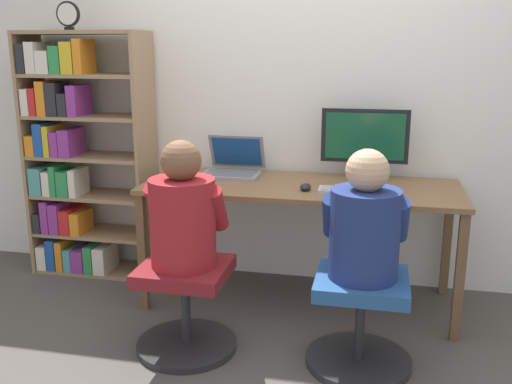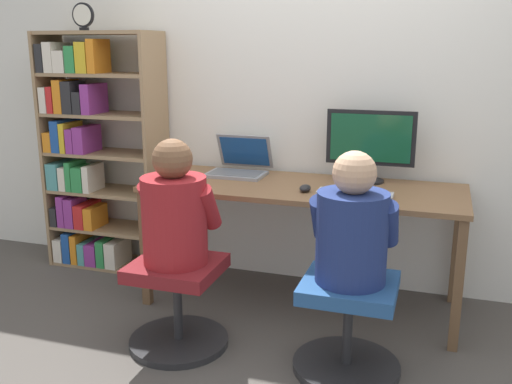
{
  "view_description": "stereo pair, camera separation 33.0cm",
  "coord_description": "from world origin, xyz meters",
  "px_view_note": "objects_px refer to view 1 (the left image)",
  "views": [
    {
      "loc": [
        0.44,
        -2.94,
        1.55
      ],
      "look_at": [
        -0.24,
        0.19,
        0.73
      ],
      "focal_mm": 40.0,
      "sensor_mm": 36.0,
      "label": 1
    },
    {
      "loc": [
        0.76,
        -2.85,
        1.55
      ],
      "look_at": [
        -0.24,
        0.19,
        0.73
      ],
      "focal_mm": 40.0,
      "sensor_mm": 36.0,
      "label": 2
    }
  ],
  "objects_px": {
    "person_at_laptop": "(183,213)",
    "desk_clock": "(68,15)",
    "person_at_monitor": "(365,224)",
    "office_chair_right": "(186,304)",
    "office_chair_left": "(360,318)",
    "keyboard": "(355,191)",
    "bookshelf": "(75,159)",
    "laptop": "(233,167)",
    "desktop_monitor": "(365,142)"
  },
  "relations": [
    {
      "from": "keyboard",
      "to": "person_at_monitor",
      "type": "bearing_deg",
      "value": -82.53
    },
    {
      "from": "keyboard",
      "to": "bookshelf",
      "type": "height_order",
      "value": "bookshelf"
    },
    {
      "from": "laptop",
      "to": "office_chair_left",
      "type": "relative_size",
      "value": 0.69
    },
    {
      "from": "person_at_monitor",
      "to": "office_chair_right",
      "type": "bearing_deg",
      "value": -177.56
    },
    {
      "from": "laptop",
      "to": "desk_clock",
      "type": "xyz_separation_m",
      "value": [
        -1.03,
        -0.09,
        0.94
      ]
    },
    {
      "from": "bookshelf",
      "to": "desktop_monitor",
      "type": "bearing_deg",
      "value": 1.28
    },
    {
      "from": "office_chair_right",
      "to": "office_chair_left",
      "type": "bearing_deg",
      "value": 2.16
    },
    {
      "from": "office_chair_left",
      "to": "desk_clock",
      "type": "bearing_deg",
      "value": 158.05
    },
    {
      "from": "keyboard",
      "to": "person_at_laptop",
      "type": "height_order",
      "value": "person_at_laptop"
    },
    {
      "from": "person_at_laptop",
      "to": "desk_clock",
      "type": "bearing_deg",
      "value": 141.57
    },
    {
      "from": "desktop_monitor",
      "to": "bookshelf",
      "type": "xyz_separation_m",
      "value": [
        -1.93,
        -0.04,
        -0.18
      ]
    },
    {
      "from": "keyboard",
      "to": "office_chair_left",
      "type": "distance_m",
      "value": 0.74
    },
    {
      "from": "laptop",
      "to": "office_chair_right",
      "type": "distance_m",
      "value": 1.04
    },
    {
      "from": "desktop_monitor",
      "to": "office_chair_left",
      "type": "relative_size",
      "value": 1.0
    },
    {
      "from": "office_chair_right",
      "to": "person_at_monitor",
      "type": "relative_size",
      "value": 0.84
    },
    {
      "from": "person_at_monitor",
      "to": "desk_clock",
      "type": "bearing_deg",
      "value": 158.16
    },
    {
      "from": "office_chair_right",
      "to": "desk_clock",
      "type": "distance_m",
      "value": 1.96
    },
    {
      "from": "laptop",
      "to": "desk_clock",
      "type": "bearing_deg",
      "value": -175.02
    },
    {
      "from": "office_chair_left",
      "to": "desk_clock",
      "type": "xyz_separation_m",
      "value": [
        -1.89,
        0.76,
        1.49
      ]
    },
    {
      "from": "office_chair_left",
      "to": "office_chair_right",
      "type": "height_order",
      "value": "same"
    },
    {
      "from": "keyboard",
      "to": "desk_clock",
      "type": "relative_size",
      "value": 2.38
    },
    {
      "from": "keyboard",
      "to": "desk_clock",
      "type": "height_order",
      "value": "desk_clock"
    },
    {
      "from": "person_at_laptop",
      "to": "keyboard",
      "type": "bearing_deg",
      "value": 34.09
    },
    {
      "from": "office_chair_right",
      "to": "desk_clock",
      "type": "relative_size",
      "value": 3.05
    },
    {
      "from": "keyboard",
      "to": "office_chair_left",
      "type": "xyz_separation_m",
      "value": [
        0.07,
        -0.53,
        -0.51
      ]
    },
    {
      "from": "office_chair_left",
      "to": "office_chair_right",
      "type": "xyz_separation_m",
      "value": [
        -0.89,
        -0.03,
        0.0
      ]
    },
    {
      "from": "bookshelf",
      "to": "office_chair_left",
      "type": "bearing_deg",
      "value": -23.2
    },
    {
      "from": "laptop",
      "to": "person_at_laptop",
      "type": "xyz_separation_m",
      "value": [
        -0.03,
        -0.88,
        -0.06
      ]
    },
    {
      "from": "laptop",
      "to": "person_at_monitor",
      "type": "distance_m",
      "value": 1.21
    },
    {
      "from": "office_chair_left",
      "to": "person_at_laptop",
      "type": "bearing_deg",
      "value": -178.12
    },
    {
      "from": "desktop_monitor",
      "to": "person_at_laptop",
      "type": "distance_m",
      "value": 1.28
    },
    {
      "from": "desk_clock",
      "to": "office_chair_right",
      "type": "bearing_deg",
      "value": -38.59
    },
    {
      "from": "office_chair_left",
      "to": "office_chair_right",
      "type": "bearing_deg",
      "value": -177.84
    },
    {
      "from": "office_chair_right",
      "to": "person_at_monitor",
      "type": "height_order",
      "value": "person_at_monitor"
    },
    {
      "from": "laptop",
      "to": "keyboard",
      "type": "distance_m",
      "value": 0.86
    },
    {
      "from": "office_chair_right",
      "to": "person_at_monitor",
      "type": "distance_m",
      "value": 1.02
    },
    {
      "from": "person_at_monitor",
      "to": "laptop",
      "type": "bearing_deg",
      "value": 135.56
    },
    {
      "from": "office_chair_right",
      "to": "bookshelf",
      "type": "relative_size",
      "value": 0.32
    },
    {
      "from": "keyboard",
      "to": "person_at_monitor",
      "type": "distance_m",
      "value": 0.53
    },
    {
      "from": "desktop_monitor",
      "to": "office_chair_right",
      "type": "relative_size",
      "value": 1.0
    },
    {
      "from": "person_at_laptop",
      "to": "desk_clock",
      "type": "height_order",
      "value": "desk_clock"
    },
    {
      "from": "office_chair_right",
      "to": "bookshelf",
      "type": "distance_m",
      "value": 1.5
    },
    {
      "from": "bookshelf",
      "to": "desk_clock",
      "type": "xyz_separation_m",
      "value": [
        0.08,
        -0.08,
        0.93
      ]
    },
    {
      "from": "office_chair_left",
      "to": "desktop_monitor",
      "type": "bearing_deg",
      "value": 92.58
    },
    {
      "from": "keyboard",
      "to": "office_chair_right",
      "type": "distance_m",
      "value": 1.12
    },
    {
      "from": "office_chair_left",
      "to": "desk_clock",
      "type": "height_order",
      "value": "desk_clock"
    },
    {
      "from": "laptop",
      "to": "office_chair_left",
      "type": "height_order",
      "value": "laptop"
    },
    {
      "from": "desk_clock",
      "to": "keyboard",
      "type": "bearing_deg",
      "value": -7.29
    },
    {
      "from": "laptop",
      "to": "bookshelf",
      "type": "relative_size",
      "value": 0.22
    },
    {
      "from": "desk_clock",
      "to": "person_at_laptop",
      "type": "bearing_deg",
      "value": -38.43
    }
  ]
}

